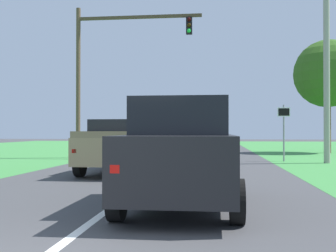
{
  "coord_description": "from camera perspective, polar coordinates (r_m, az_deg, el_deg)",
  "views": [
    {
      "loc": [
        1.97,
        -3.55,
        1.47
      ],
      "look_at": [
        -0.04,
        14.18,
        1.69
      ],
      "focal_mm": 44.28,
      "sensor_mm": 36.0,
      "label": 1
    }
  ],
  "objects": [
    {
      "name": "oak_tree_right",
      "position": [
        29.94,
        21.15,
        6.72
      ],
      "size": [
        4.52,
        4.52,
        7.59
      ],
      "color": "#4C351E",
      "rests_on": "ground_plane"
    },
    {
      "name": "red_suv_near",
      "position": [
        8.12,
        2.05,
        -3.5
      ],
      "size": [
        2.18,
        4.6,
        2.06
      ],
      "color": "black",
      "rests_on": "ground_plane"
    },
    {
      "name": "traffic_light",
      "position": [
        23.09,
        -8.26,
        9.03
      ],
      "size": [
        6.91,
        0.4,
        8.25
      ],
      "color": "brown",
      "rests_on": "ground_plane"
    },
    {
      "name": "ground_plane",
      "position": [
        14.48,
        -1.4,
        -6.52
      ],
      "size": [
        120.0,
        120.0,
        0.0
      ],
      "primitive_type": "plane",
      "color": "#424244"
    },
    {
      "name": "keep_moving_sign",
      "position": [
        20.75,
        15.65,
        0.08
      ],
      "size": [
        0.6,
        0.09,
        2.74
      ],
      "color": "gray",
      "rests_on": "ground_plane"
    },
    {
      "name": "pickup_truck_lead",
      "position": [
        14.66,
        -6.56,
        -2.67
      ],
      "size": [
        2.25,
        5.18,
        1.86
      ],
      "color": "tan",
      "rests_on": "ground_plane"
    },
    {
      "name": "utility_pole_right",
      "position": [
        20.41,
        21.0,
        6.61
      ],
      "size": [
        0.28,
        0.28,
        8.1
      ],
      "primitive_type": "cylinder",
      "color": "#9E998E",
      "rests_on": "ground_plane"
    }
  ]
}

